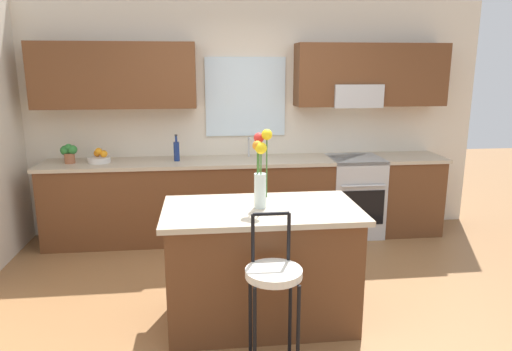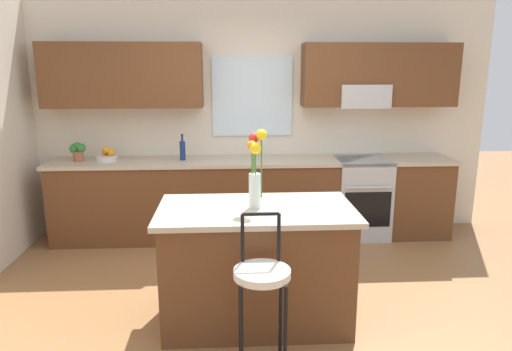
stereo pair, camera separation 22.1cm
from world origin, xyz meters
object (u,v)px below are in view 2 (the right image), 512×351
Objects in this scene: oven_range at (360,197)px; kitchen_island at (256,265)px; potted_plant_small at (78,151)px; bottle_olive_oil at (183,150)px; bar_stool_near at (262,280)px; flower_vase at (255,168)px; fruit_bowl_oranges at (107,156)px.

kitchen_island is (-1.32, -1.83, 0.00)m from oven_range.
potted_plant_small is at bearing 135.20° from kitchen_island.
kitchen_island is at bearing -68.85° from bottle_olive_oil.
potted_plant_small is (-1.87, 1.86, 0.58)m from kitchen_island.
flower_vase is at bearing 90.58° from bar_stool_near.
bar_stool_near is (-0.00, -0.62, 0.17)m from kitchen_island.
flower_vase is (-1.33, -1.83, 0.77)m from oven_range.
potted_plant_small is at bearing 179.55° from oven_range.
flower_vase is 1.99× the size of bottle_olive_oil.
bar_stool_near is at bearing -90.00° from kitchen_island.
flower_vase is 2.00m from bottle_olive_oil.
kitchen_island is at bearing -50.11° from fruit_bowl_oranges.
fruit_bowl_oranges is (-1.55, 1.86, -0.25)m from flower_vase.
oven_range is 3.25m from potted_plant_small.
flower_vase is (-0.01, -0.00, 0.76)m from kitchen_island.
oven_range is at bearing 54.02° from flower_vase.
bottle_olive_oil reaches higher than kitchen_island.
bottle_olive_oil is (0.84, -0.00, 0.07)m from fruit_bowl_oranges.
bottle_olive_oil reaches higher than fruit_bowl_oranges.
oven_range is 2.26m from kitchen_island.
bar_stool_near is at bearing -89.42° from flower_vase.
flower_vase is 2.43m from fruit_bowl_oranges.
bottle_olive_oil reaches higher than oven_range.
fruit_bowl_oranges is (-1.55, 2.48, 0.34)m from bar_stool_near.
kitchen_island is 2.07m from bottle_olive_oil.
oven_range and kitchen_island have the same top height.
oven_range is at bearing 61.63° from bar_stool_near.
kitchen_island is 4.97× the size of bottle_olive_oil.
potted_plant_small reaches higher than kitchen_island.
kitchen_island is 2.48m from fruit_bowl_oranges.
bottle_olive_oil is (-0.71, 1.86, -0.19)m from flower_vase.
bar_stool_near reaches higher than kitchen_island.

